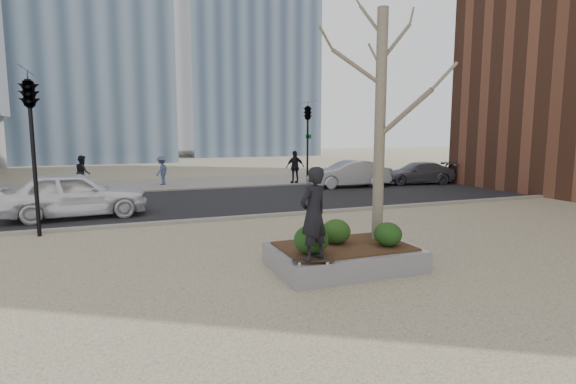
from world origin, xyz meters
name	(u,v)px	position (x,y,z in m)	size (l,w,h in m)	color
ground	(300,273)	(0.00, 0.00, 0.00)	(120.00, 120.00, 0.00)	#BFB08C
street	(207,202)	(0.00, 10.00, 0.01)	(60.00, 8.00, 0.02)	black
far_sidewalk	(183,183)	(0.00, 17.00, 0.01)	(60.00, 6.00, 0.02)	gray
planter	(344,257)	(1.00, 0.00, 0.23)	(3.00, 2.00, 0.45)	gray
planter_mulch	(344,246)	(1.00, 0.00, 0.47)	(2.70, 1.70, 0.04)	#382314
sycamore_tree	(381,89)	(2.00, 0.30, 3.79)	(2.80, 2.80, 6.60)	gray
shrub_left	(311,240)	(0.07, -0.38, 0.78)	(0.68, 0.68, 0.58)	black
shrub_middle	(336,231)	(0.91, 0.20, 0.75)	(0.62, 0.62, 0.53)	#173B12
shrub_right	(388,234)	(1.83, -0.38, 0.74)	(0.59, 0.59, 0.50)	black
skateboard	(313,262)	(-0.10, -0.86, 0.49)	(0.78, 0.20, 0.07)	black
skateboarder	(314,214)	(-0.10, -0.86, 1.39)	(0.63, 0.41, 1.73)	black
police_car	(75,194)	(-4.76, 8.15, 0.80)	(1.84, 4.56, 1.56)	white
car_silver	(349,174)	(7.79, 12.20, 0.71)	(1.46, 4.18, 1.38)	#AFB1B8
car_third	(417,173)	(11.98, 12.12, 0.61)	(1.66, 4.08, 1.18)	#5A5A66
pedestrian_a	(83,172)	(-4.99, 16.24, 0.86)	(0.81, 0.63, 1.68)	black
pedestrian_b	(162,170)	(-1.14, 16.68, 0.80)	(1.00, 0.57, 1.55)	#46567F
pedestrian_c	(295,167)	(5.80, 14.69, 0.93)	(1.06, 0.44, 1.81)	black
traffic_light_near	(34,155)	(-5.50, 5.60, 2.25)	(0.60, 2.48, 4.50)	black
traffic_light_far	(308,143)	(6.50, 14.60, 2.25)	(0.60, 2.48, 4.50)	black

